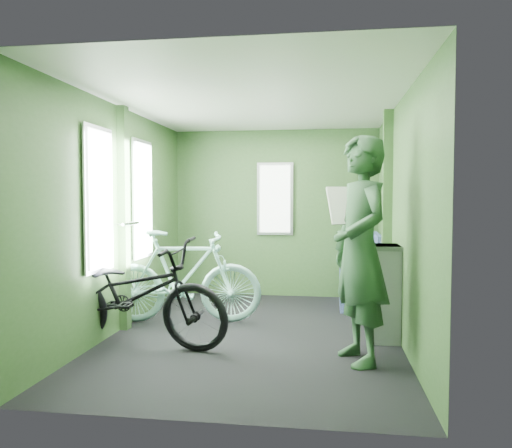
{
  "coord_description": "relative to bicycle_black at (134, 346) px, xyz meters",
  "views": [
    {
      "loc": [
        0.71,
        -4.89,
        1.36
      ],
      "look_at": [
        0.0,
        0.1,
        1.1
      ],
      "focal_mm": 35.0,
      "sensor_mm": 36.0,
      "label": 1
    }
  ],
  "objects": [
    {
      "name": "bench_seat",
      "position": [
        2.19,
        2.02,
        0.27
      ],
      "size": [
        0.49,
        0.88,
        0.92
      ],
      "rotation": [
        0.0,
        0.0,
        -0.01
      ],
      "color": "navy",
      "rests_on": "ground"
    },
    {
      "name": "waste_box",
      "position": [
        2.3,
        0.53,
        0.46
      ],
      "size": [
        0.27,
        0.38,
        0.92
      ],
      "primitive_type": "cube",
      "color": "gray",
      "rests_on": "ground"
    },
    {
      "name": "bicycle_black",
      "position": [
        0.0,
        0.0,
        0.0
      ],
      "size": [
        1.98,
        1.13,
        1.07
      ],
      "primitive_type": "imported",
      "rotation": [
        0.0,
        -0.15,
        1.38
      ],
      "color": "black",
      "rests_on": "ground"
    },
    {
      "name": "bicycle_mint",
      "position": [
        0.21,
        0.86,
        0.0
      ],
      "size": [
        1.78,
        0.84,
        1.08
      ],
      "primitive_type": "imported",
      "rotation": [
        0.0,
        -0.13,
        1.71
      ],
      "color": "#9AE0D1",
      "rests_on": "ground"
    },
    {
      "name": "passenger",
      "position": [
        2.02,
        -0.15,
        0.94
      ],
      "size": [
        0.67,
        0.82,
        1.88
      ],
      "rotation": [
        0.0,
        0.0,
        -1.2
      ],
      "color": "#294C2D",
      "rests_on": "ground"
    },
    {
      "name": "room",
      "position": [
        1.0,
        0.61,
        1.44
      ],
      "size": [
        4.0,
        4.02,
        2.31
      ],
      "color": "black",
      "rests_on": "ground"
    }
  ]
}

